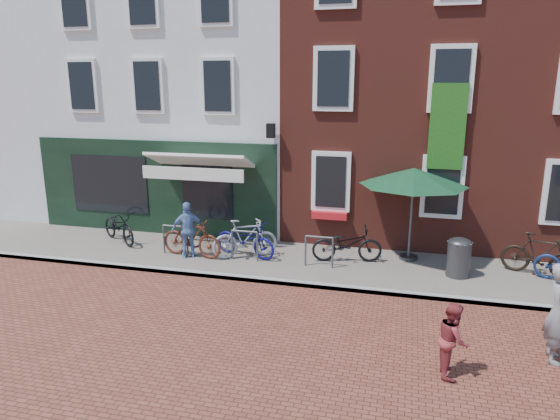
% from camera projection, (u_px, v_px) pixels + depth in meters
% --- Properties ---
extents(ground, '(80.00, 80.00, 0.00)m').
position_uv_depth(ground, '(289.00, 286.00, 12.10)').
color(ground, brown).
extents(sidewalk, '(24.00, 3.00, 0.10)m').
position_uv_depth(sidewalk, '(339.00, 266.00, 13.26)').
color(sidewalk, slate).
rests_on(sidewalk, ground).
extents(building_stucco, '(8.00, 8.00, 9.00)m').
position_uv_depth(building_stucco, '(202.00, 88.00, 18.75)').
color(building_stucco, silver).
rests_on(building_stucco, ground).
extents(building_brick_mid, '(6.00, 8.00, 10.00)m').
position_uv_depth(building_brick_mid, '(396.00, 73.00, 16.95)').
color(building_brick_mid, maroon).
rests_on(building_brick_mid, ground).
extents(filler_left, '(7.00, 8.00, 9.00)m').
position_uv_depth(filler_left, '(30.00, 87.00, 20.55)').
color(filler_left, silver).
rests_on(filler_left, ground).
extents(litter_bin, '(0.56, 0.56, 1.04)m').
position_uv_depth(litter_bin, '(459.00, 255.00, 12.34)').
color(litter_bin, '#3D3D40').
rests_on(litter_bin, sidewalk).
extents(parasol, '(2.80, 2.80, 2.57)m').
position_uv_depth(parasol, '(414.00, 173.00, 13.09)').
color(parasol, '#4C4C4F').
rests_on(parasol, sidewalk).
extents(woman, '(0.46, 0.67, 1.79)m').
position_uv_depth(woman, '(559.00, 313.00, 8.70)').
color(woman, gray).
rests_on(woman, ground).
extents(boy, '(0.52, 0.65, 1.27)m').
position_uv_depth(boy, '(453.00, 339.00, 8.34)').
color(boy, maroon).
rests_on(boy, ground).
extents(cafe_person, '(0.96, 0.76, 1.53)m').
position_uv_depth(cafe_person, '(188.00, 230.00, 13.63)').
color(cafe_person, '#6381B7').
rests_on(cafe_person, sidewalk).
extents(bicycle_0, '(1.88, 1.55, 0.96)m').
position_uv_depth(bicycle_0, '(119.00, 226.00, 14.97)').
color(bicycle_0, black).
rests_on(bicycle_0, sidewalk).
extents(bicycle_1, '(1.83, 0.74, 1.07)m').
position_uv_depth(bicycle_1, '(192.00, 238.00, 13.70)').
color(bicycle_1, '#4F2315').
rests_on(bicycle_1, sidewalk).
extents(bicycle_2, '(1.94, 1.11, 0.96)m').
position_uv_depth(bicycle_2, '(245.00, 239.00, 13.75)').
color(bicycle_2, '#100D5E').
rests_on(bicycle_2, sidewalk).
extents(bicycle_3, '(1.80, 1.32, 1.07)m').
position_uv_depth(bicycle_3, '(245.00, 238.00, 13.65)').
color(bicycle_3, '#9B9B9D').
rests_on(bicycle_3, sidewalk).
extents(bicycle_4, '(1.93, 1.01, 0.96)m').
position_uv_depth(bicycle_4, '(347.00, 244.00, 13.35)').
color(bicycle_4, black).
rests_on(bicycle_4, sidewalk).
extents(bicycle_5, '(1.85, 1.04, 1.07)m').
position_uv_depth(bicycle_5, '(540.00, 255.00, 12.37)').
color(bicycle_5, black).
rests_on(bicycle_5, sidewalk).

